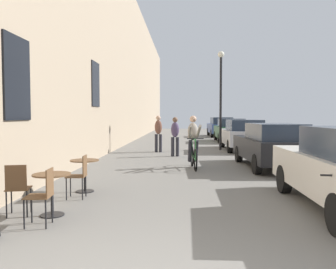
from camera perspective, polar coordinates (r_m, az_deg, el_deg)
building_facade_left at (r=17.50m, az=-9.81°, el=13.86°), size 0.54×68.00×9.99m
cafe_table_near at (r=6.30m, az=-18.49°, el=-7.90°), size 0.64×0.64×0.72m
cafe_chair_near_toward_street at (r=6.46m, az=-23.43°, el=-7.77°), size 0.46×0.46×0.89m
cafe_chair_near_toward_wall at (r=5.77m, az=-19.78°, el=-8.97°), size 0.41×0.41×0.89m
cafe_table_mid at (r=8.04m, az=-13.50°, el=-5.47°), size 0.64×0.64×0.72m
cafe_chair_mid_toward_street at (r=7.44m, az=-14.25°, el=-6.20°), size 0.40×0.40×0.89m
cyclist_on_bicycle at (r=11.41m, az=4.18°, el=-1.43°), size 0.52×1.76×1.74m
pedestrian_near at (r=14.61m, az=1.16°, el=0.04°), size 0.36×0.26×1.66m
pedestrian_mid at (r=16.30m, az=-1.59°, el=0.49°), size 0.34×0.25×1.72m
street_lamp at (r=17.61m, az=8.65°, el=7.61°), size 0.32×0.32×4.90m
parked_car_second at (r=11.82m, az=16.60°, el=-1.65°), size 1.86×4.17×1.46m
parked_car_third at (r=17.59m, az=12.11°, el=0.01°), size 1.82×4.27×1.52m
parked_car_fourth at (r=23.27m, az=10.14°, el=0.77°), size 1.85×4.31×1.53m
parked_car_fifth at (r=29.13m, az=8.60°, el=1.30°), size 1.97×4.50×1.59m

